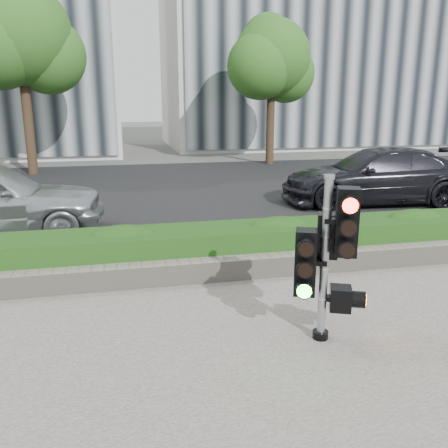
# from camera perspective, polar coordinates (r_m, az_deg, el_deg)

# --- Properties ---
(ground) EXTENTS (120.00, 120.00, 0.00)m
(ground) POSITION_cam_1_polar(r_m,az_deg,el_deg) (6.00, 0.48, -13.56)
(ground) COLOR #51514C
(ground) RESTS_ON ground
(road) EXTENTS (60.00, 13.00, 0.02)m
(road) POSITION_cam_1_polar(r_m,az_deg,el_deg) (15.45, -7.87, 4.03)
(road) COLOR black
(road) RESTS_ON ground
(curb) EXTENTS (60.00, 0.25, 0.12)m
(curb) POSITION_cam_1_polar(r_m,az_deg,el_deg) (8.83, -4.11, -3.67)
(curb) COLOR gray
(curb) RESTS_ON ground
(stone_wall) EXTENTS (12.00, 0.32, 0.34)m
(stone_wall) POSITION_cam_1_polar(r_m,az_deg,el_deg) (7.62, -2.73, -5.58)
(stone_wall) COLOR gray
(stone_wall) RESTS_ON sidewalk
(hedge) EXTENTS (12.00, 1.00, 0.68)m
(hedge) POSITION_cam_1_polar(r_m,az_deg,el_deg) (8.17, -3.53, -2.91)
(hedge) COLOR #307223
(hedge) RESTS_ON sidewalk
(building_right) EXTENTS (18.00, 10.00, 12.00)m
(building_right) POSITION_cam_1_polar(r_m,az_deg,el_deg) (32.67, 10.12, 20.07)
(building_right) COLOR #B7B7B2
(building_right) RESTS_ON ground
(tree_left) EXTENTS (4.61, 4.03, 7.34)m
(tree_left) POSITION_cam_1_polar(r_m,az_deg,el_deg) (20.10, -23.40, 19.89)
(tree_left) COLOR black
(tree_left) RESTS_ON ground
(tree_right) EXTENTS (4.10, 3.58, 6.53)m
(tree_right) POSITION_cam_1_polar(r_m,az_deg,el_deg) (21.81, 5.69, 18.98)
(tree_right) COLOR black
(tree_right) RESTS_ON ground
(traffic_signal) EXTENTS (0.74, 0.63, 2.01)m
(traffic_signal) POSITION_cam_1_polar(r_m,az_deg,el_deg) (5.65, 12.33, -3.17)
(traffic_signal) COLOR black
(traffic_signal) RESTS_ON sidewalk
(car_dark) EXTENTS (5.46, 2.72, 1.52)m
(car_dark) POSITION_cam_1_polar(r_m,az_deg,el_deg) (13.96, 17.83, 5.54)
(car_dark) COLOR black
(car_dark) RESTS_ON road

